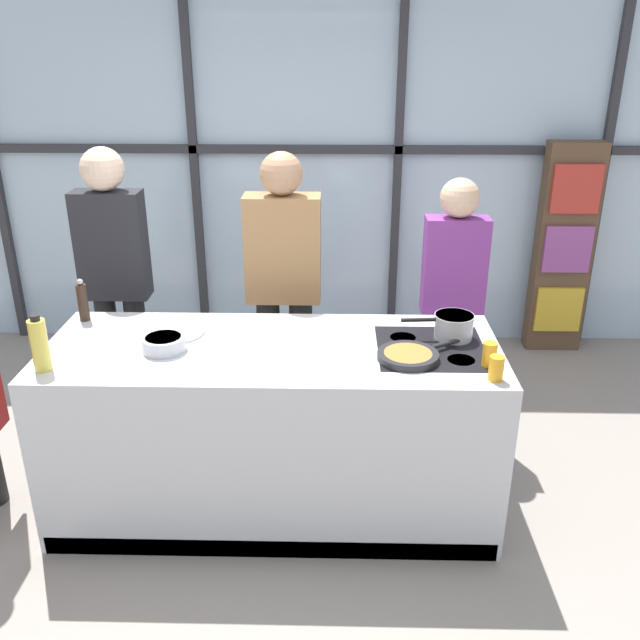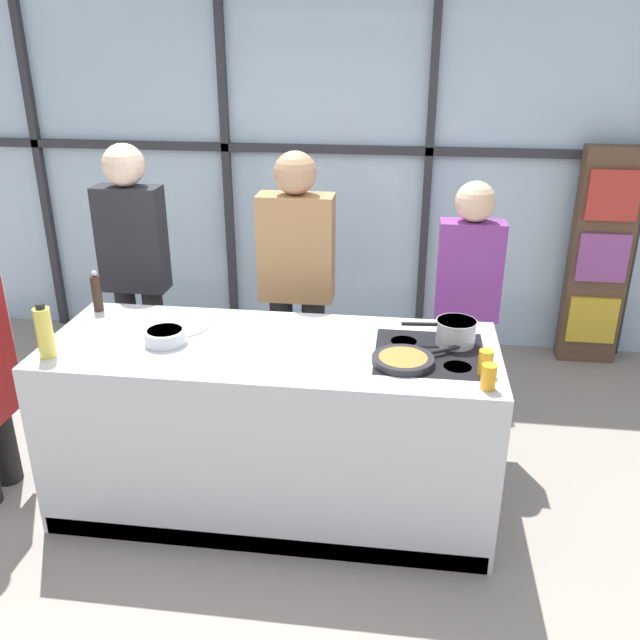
% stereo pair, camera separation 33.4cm
% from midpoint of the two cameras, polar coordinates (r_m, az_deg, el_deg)
% --- Properties ---
extents(ground_plane, '(18.00, 18.00, 0.00)m').
position_cam_midpoint_polar(ground_plane, '(3.80, -6.27, -15.08)').
color(ground_plane, gray).
extents(back_window_wall, '(6.40, 0.10, 2.80)m').
position_cam_midpoint_polar(back_window_wall, '(5.28, -3.89, 12.76)').
color(back_window_wall, silver).
rests_on(back_window_wall, ground_plane).
extents(bookshelf, '(0.42, 0.19, 1.62)m').
position_cam_midpoint_polar(bookshelf, '(5.45, 18.19, 5.60)').
color(bookshelf, brown).
rests_on(bookshelf, ground_plane).
extents(demo_island, '(2.23, 0.84, 0.93)m').
position_cam_midpoint_polar(demo_island, '(3.53, -6.57, -9.15)').
color(demo_island, silver).
rests_on(demo_island, ground_plane).
extents(spectator_far_left, '(0.39, 0.25, 1.76)m').
position_cam_midpoint_polar(spectator_far_left, '(4.24, -19.07, 3.77)').
color(spectator_far_left, black).
rests_on(spectator_far_left, ground_plane).
extents(spectator_center_left, '(0.44, 0.24, 1.74)m').
position_cam_midpoint_polar(spectator_center_left, '(4.02, -5.47, 3.38)').
color(spectator_center_left, black).
rests_on(spectator_center_left, ground_plane).
extents(spectator_center_right, '(0.36, 0.22, 1.60)m').
position_cam_midpoint_polar(spectator_center_right, '(4.04, 8.79, 2.40)').
color(spectator_center_right, '#232838').
rests_on(spectator_center_right, ground_plane).
extents(frying_pan, '(0.47, 0.35, 0.04)m').
position_cam_midpoint_polar(frying_pan, '(3.17, 4.56, -3.05)').
color(frying_pan, '#232326').
rests_on(frying_pan, demo_island).
extents(saucepan, '(0.36, 0.20, 0.12)m').
position_cam_midpoint_polar(saucepan, '(3.39, 8.42, -0.53)').
color(saucepan, silver).
rests_on(saucepan, demo_island).
extents(white_plate, '(0.28, 0.28, 0.01)m').
position_cam_midpoint_polar(white_plate, '(3.54, -14.62, -1.06)').
color(white_plate, white).
rests_on(white_plate, demo_island).
extents(mixing_bowl, '(0.21, 0.21, 0.07)m').
position_cam_midpoint_polar(mixing_bowl, '(3.36, -15.83, -1.93)').
color(mixing_bowl, silver).
rests_on(mixing_bowl, demo_island).
extents(oil_bottle, '(0.08, 0.08, 0.27)m').
position_cam_midpoint_polar(oil_bottle, '(3.33, -25.25, -1.95)').
color(oil_bottle, '#E0CC4C').
rests_on(oil_bottle, demo_island).
extents(pepper_grinder, '(0.05, 0.05, 0.23)m').
position_cam_midpoint_polar(pepper_grinder, '(3.82, -21.75, 1.41)').
color(pepper_grinder, '#332319').
rests_on(pepper_grinder, demo_island).
extents(juice_glass_near, '(0.07, 0.07, 0.11)m').
position_cam_midpoint_polar(juice_glass_near, '(3.02, 11.59, -4.08)').
color(juice_glass_near, orange).
rests_on(juice_glass_near, demo_island).
extents(juice_glass_far, '(0.07, 0.07, 0.11)m').
position_cam_midpoint_polar(juice_glass_far, '(3.14, 11.17, -2.92)').
color(juice_glass_far, orange).
rests_on(juice_glass_far, demo_island).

